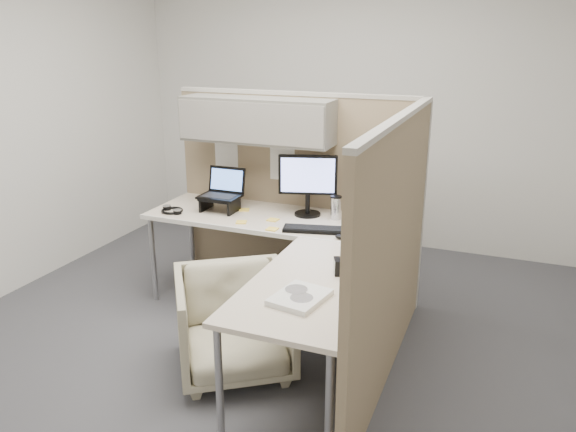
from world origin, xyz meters
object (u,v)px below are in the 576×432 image
at_px(desk, 285,244).
at_px(keyboard, 313,229).
at_px(office_chair, 234,319).
at_px(monitor_left, 308,180).

height_order(desk, keyboard, keyboard).
xyz_separation_m(office_chair, keyboard, (0.26, 0.73, 0.39)).
distance_m(office_chair, keyboard, 0.87).
bearing_deg(desk, monitor_left, 93.52).
distance_m(office_chair, monitor_left, 1.25).
height_order(office_chair, keyboard, keyboard).
bearing_deg(desk, office_chair, -103.98).
bearing_deg(monitor_left, keyboard, -80.22).
bearing_deg(desk, keyboard, 59.15).
bearing_deg(office_chair, keyboard, 36.01).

